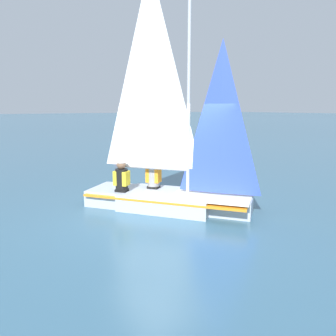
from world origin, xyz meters
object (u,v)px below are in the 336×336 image
Objects in this scene: sailboat_main at (168,174)px; buoy_marker at (119,155)px; sailor_helm at (154,179)px; sailor_crew at (122,182)px.

buoy_marker is at bearing 125.40° from sailboat_main.
sailor_helm is 7.78m from buoy_marker.
sailor_helm is 1.26× the size of buoy_marker.
buoy_marker is (2.67, 7.29, -0.46)m from sailor_helm.
sailor_crew is (-0.87, 0.72, -0.21)m from sailboat_main.
sailor_crew is at bearing -116.09° from buoy_marker.
sailor_helm is (-0.06, 0.56, -0.21)m from sailboat_main.
sailboat_main is 8.30m from buoy_marker.
buoy_marker is at bearing 117.76° from sailor_crew.
sailboat_main is 1.15m from sailor_crew.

